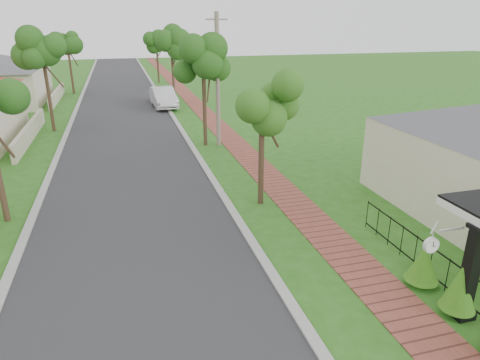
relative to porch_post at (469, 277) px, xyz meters
name	(u,v)px	position (x,y,z in m)	size (l,w,h in m)	color
ground	(274,323)	(-4.55, 1.00, -1.12)	(160.00, 160.00, 0.00)	#265E16
road	(125,134)	(-7.55, 21.00, -1.12)	(7.00, 120.00, 0.02)	#28282B
kerb_right	(181,130)	(-3.90, 21.00, -1.12)	(0.30, 120.00, 0.10)	#9E9E99
kerb_left	(65,138)	(-11.20, 21.00, -1.12)	(0.30, 120.00, 0.10)	#9E9E99
sidewalk	(219,128)	(-1.30, 21.00, -1.12)	(1.50, 120.00, 0.03)	#974B3C
porch_post	(469,277)	(0.00, 0.00, 0.00)	(0.48, 0.48, 2.52)	black
picket_fence	(448,274)	(0.35, 1.00, -0.59)	(0.03, 8.02, 1.00)	black
street_trees	(119,53)	(-7.42, 27.84, 3.42)	(10.70, 37.65, 5.89)	#382619
parked_car_red	(161,95)	(-4.15, 31.54, -0.44)	(1.60, 3.98, 1.35)	maroon
parked_car_white	(163,98)	(-4.15, 29.36, -0.30)	(1.74, 5.00, 1.65)	silver
near_tree	(262,107)	(-2.61, 8.00, 2.75)	(1.90, 1.90, 4.88)	#382619
utility_pole	(218,81)	(-2.31, 16.75, 2.61)	(1.20, 0.24, 7.34)	gray
station_clock	(433,244)	(-0.86, 0.40, 0.83)	(1.05, 0.13, 0.57)	silver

